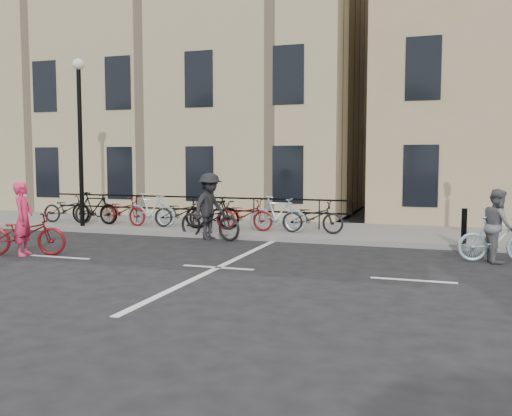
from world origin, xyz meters
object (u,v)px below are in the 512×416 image
(cyclist_grey, at_px, (498,233))
(cyclist_dark, at_px, (210,213))
(lamp_post, at_px, (80,121))
(cyclist_pink, at_px, (24,230))

(cyclist_grey, xyz_separation_m, cyclist_dark, (-7.51, 1.31, 0.08))
(lamp_post, distance_m, cyclist_grey, 12.61)
(lamp_post, relative_size, cyclist_grey, 3.00)
(cyclist_pink, distance_m, cyclist_grey, 10.96)
(cyclist_pink, bearing_deg, lamp_post, -1.20)
(cyclist_grey, bearing_deg, lamp_post, 70.95)
(cyclist_dark, bearing_deg, lamp_post, 99.98)
(lamp_post, bearing_deg, cyclist_grey, -8.46)
(lamp_post, xyz_separation_m, cyclist_grey, (12.16, -1.81, -2.82))
(cyclist_grey, bearing_deg, cyclist_pink, 93.20)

